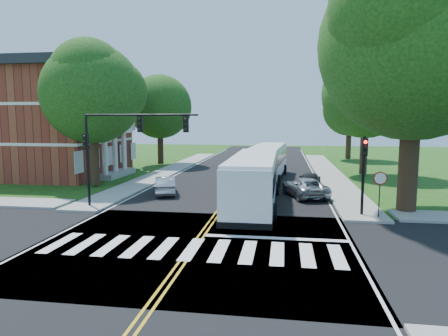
% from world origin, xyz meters
% --- Properties ---
extents(ground, '(140.00, 140.00, 0.00)m').
position_xyz_m(ground, '(0.00, 0.00, 0.00)').
color(ground, '#193F0F').
rests_on(ground, ground).
extents(road, '(14.00, 96.00, 0.01)m').
position_xyz_m(road, '(0.00, 18.00, 0.01)').
color(road, black).
rests_on(road, ground).
extents(cross_road, '(60.00, 12.00, 0.01)m').
position_xyz_m(cross_road, '(0.00, 0.00, 0.01)').
color(cross_road, black).
rests_on(cross_road, ground).
extents(center_line, '(0.36, 70.00, 0.01)m').
position_xyz_m(center_line, '(0.00, 22.00, 0.01)').
color(center_line, gold).
rests_on(center_line, road).
extents(edge_line_w, '(0.12, 70.00, 0.01)m').
position_xyz_m(edge_line_w, '(-6.80, 22.00, 0.01)').
color(edge_line_w, silver).
rests_on(edge_line_w, road).
extents(edge_line_e, '(0.12, 70.00, 0.01)m').
position_xyz_m(edge_line_e, '(6.80, 22.00, 0.01)').
color(edge_line_e, silver).
rests_on(edge_line_e, road).
extents(crosswalk, '(12.60, 3.00, 0.01)m').
position_xyz_m(crosswalk, '(0.00, -0.50, 0.02)').
color(crosswalk, silver).
rests_on(crosswalk, road).
extents(stop_bar, '(6.60, 0.40, 0.01)m').
position_xyz_m(stop_bar, '(3.50, 1.60, 0.02)').
color(stop_bar, silver).
rests_on(stop_bar, road).
extents(sidewalk_nw, '(2.60, 40.00, 0.15)m').
position_xyz_m(sidewalk_nw, '(-8.30, 25.00, 0.07)').
color(sidewalk_nw, gray).
rests_on(sidewalk_nw, ground).
extents(sidewalk_ne, '(2.60, 40.00, 0.15)m').
position_xyz_m(sidewalk_ne, '(8.30, 25.00, 0.07)').
color(sidewalk_ne, gray).
rests_on(sidewalk_ne, ground).
extents(tree_ne_big, '(10.80, 10.80, 14.91)m').
position_xyz_m(tree_ne_big, '(11.00, 8.00, 9.62)').
color(tree_ne_big, '#322114').
rests_on(tree_ne_big, ground).
extents(tree_west_near, '(8.00, 8.00, 11.40)m').
position_xyz_m(tree_west_near, '(-11.50, 14.00, 7.53)').
color(tree_west_near, '#322114').
rests_on(tree_west_near, ground).
extents(tree_west_far, '(7.60, 7.60, 10.67)m').
position_xyz_m(tree_west_far, '(-11.00, 30.00, 7.00)').
color(tree_west_far, '#322114').
rests_on(tree_west_far, ground).
extents(tree_east_mid, '(8.40, 8.40, 11.93)m').
position_xyz_m(tree_east_mid, '(11.50, 24.00, 7.86)').
color(tree_east_mid, '#322114').
rests_on(tree_east_mid, ground).
extents(tree_east_far, '(7.20, 7.20, 10.34)m').
position_xyz_m(tree_east_far, '(12.50, 40.00, 6.86)').
color(tree_east_far, '#322114').
rests_on(tree_east_far, ground).
extents(brick_building, '(20.00, 13.00, 10.80)m').
position_xyz_m(brick_building, '(-21.95, 20.00, 5.42)').
color(brick_building, maroon).
rests_on(brick_building, ground).
extents(signal_nw, '(7.15, 0.46, 5.66)m').
position_xyz_m(signal_nw, '(-5.86, 6.43, 4.38)').
color(signal_nw, black).
rests_on(signal_nw, ground).
extents(signal_ne, '(0.30, 0.46, 4.40)m').
position_xyz_m(signal_ne, '(8.20, 6.44, 2.96)').
color(signal_ne, black).
rests_on(signal_ne, ground).
extents(stop_sign, '(0.76, 0.08, 2.53)m').
position_xyz_m(stop_sign, '(9.00, 5.98, 2.03)').
color(stop_sign, black).
rests_on(stop_sign, ground).
extents(bus_lead, '(3.05, 12.45, 3.22)m').
position_xyz_m(bus_lead, '(1.95, 8.39, 1.71)').
color(bus_lead, silver).
rests_on(bus_lead, road).
extents(bus_follow, '(3.51, 12.11, 3.09)m').
position_xyz_m(bus_follow, '(2.32, 20.02, 1.65)').
color(bus_follow, silver).
rests_on(bus_follow, road).
extents(hatchback, '(2.48, 4.23, 1.32)m').
position_xyz_m(hatchback, '(-4.79, 11.53, 0.67)').
color(hatchback, '#B2B4B9').
rests_on(hatchback, road).
extents(suv, '(3.55, 5.30, 1.35)m').
position_xyz_m(suv, '(5.30, 12.03, 0.69)').
color(suv, '#B1B4B9').
rests_on(suv, road).
extents(dark_sedan, '(2.05, 4.35, 1.23)m').
position_xyz_m(dark_sedan, '(5.90, 15.92, 0.63)').
color(dark_sedan, black).
rests_on(dark_sedan, road).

